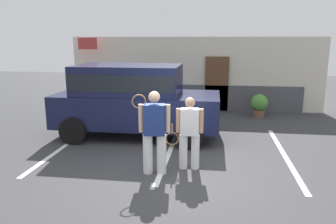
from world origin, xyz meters
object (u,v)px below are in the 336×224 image
at_px(parked_suv, 134,97).
at_px(potted_plant_by_porch, 259,104).
at_px(tennis_player_woman, 189,132).
at_px(tennis_player_man, 154,131).
at_px(flag_pole, 83,59).

height_order(parked_suv, potted_plant_by_porch, parked_suv).
xyz_separation_m(parked_suv, tennis_player_woman, (1.76, -2.24, -0.33)).
height_order(tennis_player_man, potted_plant_by_porch, tennis_player_man).
distance_m(tennis_player_man, tennis_player_woman, 0.79).
distance_m(parked_suv, flag_pole, 4.62).
height_order(tennis_player_man, flag_pole, flag_pole).
relative_size(tennis_player_man, potted_plant_by_porch, 2.14).
bearing_deg(potted_plant_by_porch, flag_pole, 176.04).
distance_m(tennis_player_man, potted_plant_by_porch, 6.33).
xyz_separation_m(tennis_player_man, potted_plant_by_porch, (2.82, 5.65, -0.46)).
distance_m(parked_suv, potted_plant_by_porch, 4.99).
relative_size(tennis_player_man, flag_pole, 0.61).
relative_size(parked_suv, flag_pole, 1.61).
relative_size(parked_suv, tennis_player_man, 2.64).
height_order(parked_suv, flag_pole, flag_pole).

